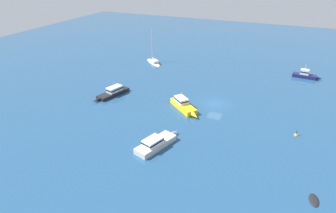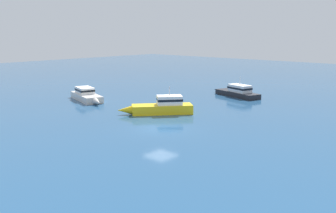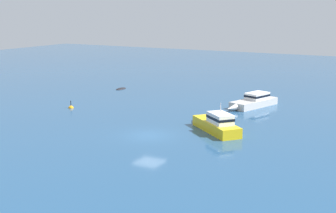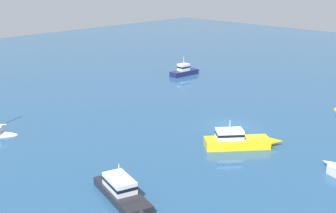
% 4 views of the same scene
% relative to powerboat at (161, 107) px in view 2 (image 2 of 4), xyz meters
% --- Properties ---
extents(ground_plane, '(160.00, 160.00, 0.00)m').
position_rel_powerboat_xyz_m(ground_plane, '(4.58, 4.23, -0.72)').
color(ground_plane, navy).
extents(powerboat, '(6.87, 6.03, 2.83)m').
position_rel_powerboat_xyz_m(powerboat, '(0.00, 0.00, 0.00)').
color(powerboat, yellow).
rests_on(powerboat, ground).
extents(powerboat_1, '(4.02, 8.01, 1.56)m').
position_rel_powerboat_xyz_m(powerboat_1, '(0.54, -12.16, -0.10)').
color(powerboat_1, silver).
rests_on(powerboat_1, ground).
extents(powerboat_2, '(3.77, 8.26, 2.68)m').
position_rel_powerboat_xyz_m(powerboat_2, '(-14.52, 0.06, -0.09)').
color(powerboat_2, black).
rests_on(powerboat_2, ground).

